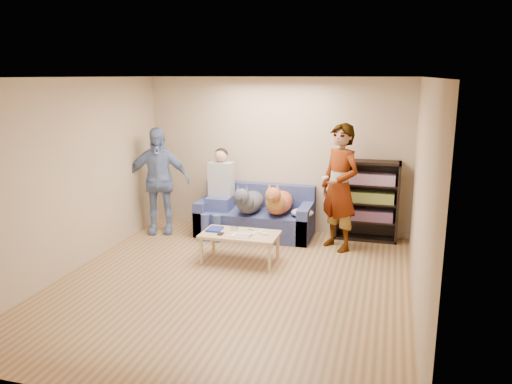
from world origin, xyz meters
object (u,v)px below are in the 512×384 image
(person_seated, at_px, (219,189))
(sofa, at_px, (256,218))
(camera_silver, at_px, (234,228))
(dog_tan, at_px, (278,202))
(bookshelf, at_px, (367,199))
(coffee_table, at_px, (240,236))
(person_standing_right, at_px, (340,188))
(person_standing_left, at_px, (158,181))
(notebook_blue, at_px, (215,229))
(dog_gray, at_px, (249,201))

(person_seated, bearing_deg, sofa, 11.97)
(camera_silver, bearing_deg, person_seated, 120.02)
(dog_tan, height_order, bookshelf, bookshelf)
(coffee_table, bearing_deg, bookshelf, 41.76)
(person_seated, relative_size, dog_tan, 1.26)
(person_standing_right, relative_size, coffee_table, 1.76)
(dog_tan, height_order, coffee_table, dog_tan)
(sofa, relative_size, coffee_table, 1.73)
(person_seated, bearing_deg, dog_tan, -2.43)
(person_standing_left, relative_size, camera_silver, 16.32)
(notebook_blue, xyz_separation_m, camera_silver, (0.28, 0.07, 0.01))
(sofa, height_order, dog_gray, dog_gray)
(dog_gray, distance_m, bookshelf, 1.91)
(person_standing_right, xyz_separation_m, person_standing_left, (-3.03, 0.02, -0.07))
(person_standing_right, xyz_separation_m, sofa, (-1.41, 0.34, -0.69))
(person_standing_left, height_order, dog_gray, person_standing_left)
(person_standing_right, height_order, person_seated, person_standing_right)
(camera_silver, bearing_deg, coffee_table, -45.00)
(person_standing_right, height_order, sofa, person_standing_right)
(bookshelf, bearing_deg, dog_gray, -165.65)
(notebook_blue, bearing_deg, person_seated, 105.91)
(notebook_blue, xyz_separation_m, person_seated, (-0.31, 1.09, 0.34))
(sofa, distance_m, coffee_table, 1.28)
(camera_silver, relative_size, sofa, 0.06)
(sofa, height_order, person_seated, person_seated)
(person_standing_right, relative_size, person_seated, 1.32)
(person_standing_right, bearing_deg, person_standing_left, -139.81)
(person_standing_right, distance_m, dog_gray, 1.51)
(notebook_blue, relative_size, coffee_table, 0.24)
(camera_silver, xyz_separation_m, bookshelf, (1.81, 1.39, 0.23))
(notebook_blue, relative_size, bookshelf, 0.20)
(camera_silver, height_order, bookshelf, bookshelf)
(dog_tan, distance_m, coffee_table, 1.17)
(camera_silver, bearing_deg, person_standing_left, 152.92)
(person_standing_right, xyz_separation_m, camera_silver, (-1.42, -0.81, -0.52))
(sofa, bearing_deg, dog_gray, -101.94)
(coffee_table, bearing_deg, person_standing_right, 35.52)
(person_standing_left, relative_size, bookshelf, 1.38)
(person_standing_left, distance_m, bookshelf, 3.47)
(camera_silver, bearing_deg, sofa, 89.73)
(person_standing_right, relative_size, notebook_blue, 7.44)
(sofa, height_order, dog_tan, dog_tan)
(person_seated, height_order, dog_gray, person_seated)
(person_standing_left, height_order, camera_silver, person_standing_left)
(notebook_blue, xyz_separation_m, dog_gray, (0.23, 0.98, 0.19))
(notebook_blue, relative_size, dog_gray, 0.21)
(notebook_blue, height_order, person_seated, person_seated)
(dog_gray, relative_size, coffee_table, 1.13)
(coffee_table, bearing_deg, person_seated, 121.89)
(notebook_blue, bearing_deg, camera_silver, 14.04)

